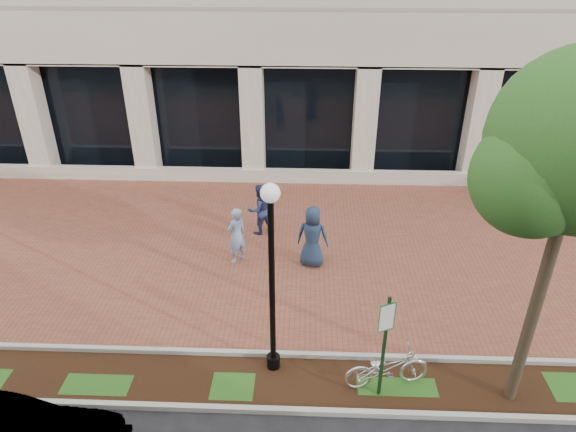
{
  "coord_description": "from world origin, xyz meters",
  "views": [
    {
      "loc": [
        -0.03,
        -12.8,
        8.05
      ],
      "look_at": [
        -0.51,
        -0.8,
        1.46
      ],
      "focal_mm": 32.0,
      "sensor_mm": 36.0,
      "label": 1
    }
  ],
  "objects_px": {
    "pedestrian_right": "(312,237)",
    "parking_sign": "(385,336)",
    "lamppost": "(272,273)",
    "pedestrian_left": "(237,235)",
    "bike_rack_cluster": "(535,186)",
    "pedestrian_mid": "(260,209)",
    "locked_bicycle": "(387,368)"
  },
  "relations": [
    {
      "from": "parking_sign",
      "to": "pedestrian_right",
      "type": "relative_size",
      "value": 1.37
    },
    {
      "from": "lamppost",
      "to": "pedestrian_left",
      "type": "height_order",
      "value": "lamppost"
    },
    {
      "from": "pedestrian_left",
      "to": "bike_rack_cluster",
      "type": "distance_m",
      "value": 10.6
    },
    {
      "from": "pedestrian_right",
      "to": "parking_sign",
      "type": "bearing_deg",
      "value": 116.54
    },
    {
      "from": "lamppost",
      "to": "bike_rack_cluster",
      "type": "distance_m",
      "value": 11.95
    },
    {
      "from": "lamppost",
      "to": "parking_sign",
      "type": "bearing_deg",
      "value": -17.63
    },
    {
      "from": "locked_bicycle",
      "to": "pedestrian_mid",
      "type": "bearing_deg",
      "value": 15.57
    },
    {
      "from": "parking_sign",
      "to": "pedestrian_right",
      "type": "bearing_deg",
      "value": 81.38
    },
    {
      "from": "pedestrian_left",
      "to": "parking_sign",
      "type": "bearing_deg",
      "value": 82.6
    },
    {
      "from": "pedestrian_left",
      "to": "pedestrian_right",
      "type": "xyz_separation_m",
      "value": [
        2.08,
        -0.07,
        0.06
      ]
    },
    {
      "from": "pedestrian_mid",
      "to": "pedestrian_right",
      "type": "distance_m",
      "value": 2.31
    },
    {
      "from": "bike_rack_cluster",
      "to": "pedestrian_mid",
      "type": "bearing_deg",
      "value": -158.06
    },
    {
      "from": "pedestrian_left",
      "to": "pedestrian_right",
      "type": "bearing_deg",
      "value": 134.63
    },
    {
      "from": "parking_sign",
      "to": "pedestrian_left",
      "type": "bearing_deg",
      "value": 101.35
    },
    {
      "from": "lamppost",
      "to": "pedestrian_mid",
      "type": "height_order",
      "value": "lamppost"
    },
    {
      "from": "lamppost",
      "to": "locked_bicycle",
      "type": "bearing_deg",
      "value": -9.79
    },
    {
      "from": "lamppost",
      "to": "pedestrian_left",
      "type": "relative_size",
      "value": 2.59
    },
    {
      "from": "lamppost",
      "to": "locked_bicycle",
      "type": "xyz_separation_m",
      "value": [
        2.3,
        -0.4,
        -1.97
      ]
    },
    {
      "from": "parking_sign",
      "to": "lamppost",
      "type": "xyz_separation_m",
      "value": [
        -2.14,
        0.68,
        0.88
      ]
    },
    {
      "from": "pedestrian_left",
      "to": "bike_rack_cluster",
      "type": "height_order",
      "value": "pedestrian_left"
    },
    {
      "from": "lamppost",
      "to": "bike_rack_cluster",
      "type": "height_order",
      "value": "lamppost"
    },
    {
      "from": "lamppost",
      "to": "pedestrian_right",
      "type": "height_order",
      "value": "lamppost"
    },
    {
      "from": "locked_bicycle",
      "to": "bike_rack_cluster",
      "type": "bearing_deg",
      "value": -47.18
    },
    {
      "from": "parking_sign",
      "to": "bike_rack_cluster",
      "type": "xyz_separation_m",
      "value": [
        6.32,
        8.89,
        -1.02
      ]
    },
    {
      "from": "pedestrian_mid",
      "to": "pedestrian_right",
      "type": "height_order",
      "value": "pedestrian_right"
    },
    {
      "from": "pedestrian_left",
      "to": "bike_rack_cluster",
      "type": "relative_size",
      "value": 0.54
    },
    {
      "from": "bike_rack_cluster",
      "to": "lamppost",
      "type": "bearing_deg",
      "value": -129.74
    },
    {
      "from": "locked_bicycle",
      "to": "pedestrian_right",
      "type": "xyz_separation_m",
      "value": [
        -1.49,
        4.32,
        0.43
      ]
    },
    {
      "from": "lamppost",
      "to": "pedestrian_right",
      "type": "relative_size",
      "value": 2.42
    },
    {
      "from": "pedestrian_mid",
      "to": "pedestrian_right",
      "type": "relative_size",
      "value": 0.91
    },
    {
      "from": "parking_sign",
      "to": "lamppost",
      "type": "relative_size",
      "value": 0.57
    },
    {
      "from": "locked_bicycle",
      "to": "pedestrian_right",
      "type": "bearing_deg",
      "value": 7.39
    }
  ]
}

